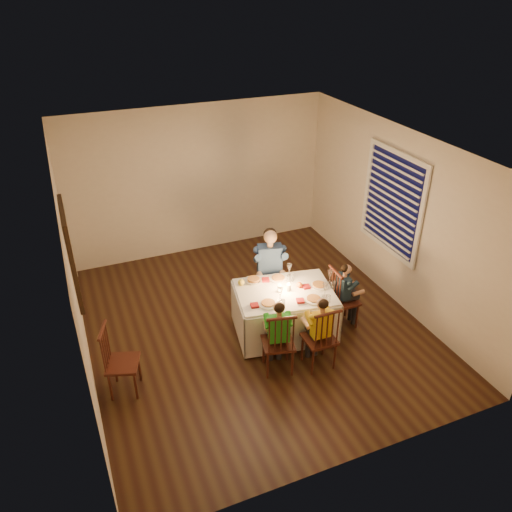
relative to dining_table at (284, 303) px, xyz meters
name	(u,v)px	position (x,y,z in m)	size (l,w,h in m)	color
ground	(254,325)	(-0.33, 0.30, -0.49)	(5.00, 5.00, 0.00)	black
wall_left	(73,281)	(-2.58, 0.30, 0.81)	(0.02, 5.00, 2.60)	beige
wall_right	(396,217)	(1.92, 0.30, 0.81)	(0.02, 5.00, 2.60)	beige
wall_back	(198,181)	(-0.33, 2.80, 0.81)	(4.50, 0.02, 2.60)	beige
ceiling	(253,148)	(-0.33, 0.30, 2.11)	(5.00, 5.00, 0.00)	white
dining_table	(284,303)	(0.00, 0.00, 0.00)	(1.46, 1.16, 0.65)	white
chair_adult	(269,304)	(0.08, 0.68, -0.49)	(0.38, 0.36, 0.93)	#34130E
chair_near_left	(277,368)	(-0.39, -0.65, -0.49)	(0.38, 0.36, 0.93)	#34130E
chair_near_right	(317,364)	(0.12, -0.77, -0.49)	(0.38, 0.36, 0.93)	#34130E
chair_end	(341,324)	(0.84, -0.15, -0.49)	(0.38, 0.36, 0.93)	#34130E
chair_extra	(127,389)	(-2.23, -0.29, -0.49)	(0.38, 0.37, 0.94)	#34130E
adult	(269,304)	(0.08, 0.68, -0.49)	(0.47, 0.43, 1.27)	#304979
child_green	(277,368)	(-0.39, -0.65, -0.49)	(0.33, 0.30, 1.03)	green
child_yellow	(317,364)	(0.12, -0.77, -0.49)	(0.33, 0.30, 1.03)	yellow
child_teal	(341,324)	(0.84, -0.15, -0.49)	(0.31, 0.28, 0.99)	#182B3D
setting_adult	(278,279)	(0.04, 0.30, 0.21)	(0.26, 0.26, 0.02)	white
setting_green	(268,304)	(-0.33, -0.20, 0.21)	(0.26, 0.26, 0.02)	white
setting_yellow	(313,299)	(0.26, -0.33, 0.21)	(0.26, 0.26, 0.02)	white
setting_teal	(319,285)	(0.48, -0.06, 0.21)	(0.26, 0.26, 0.02)	white
candle_left	(279,289)	(-0.08, 0.01, 0.25)	(0.06, 0.06, 0.10)	white
candle_right	(289,288)	(0.05, -0.01, 0.25)	(0.06, 0.06, 0.10)	white
squash	(241,282)	(-0.49, 0.36, 0.24)	(0.09, 0.09, 0.09)	#FFE343
orange_fruit	(299,285)	(0.22, 0.01, 0.24)	(0.08, 0.08, 0.08)	orange
serving_bowl	(254,281)	(-0.31, 0.36, 0.22)	(0.21, 0.21, 0.05)	white
wall_mirror	(71,253)	(-2.55, 0.60, 1.01)	(0.06, 0.95, 1.15)	black
window_blinds	(392,202)	(1.87, 0.40, 1.01)	(0.07, 1.34, 1.54)	black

